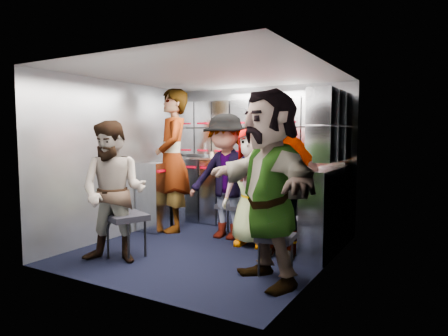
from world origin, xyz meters
The scene contains 29 objects.
floor centered at (0.00, 0.00, 0.00)m, with size 3.00×3.00×0.00m, color black.
wall_back centered at (0.00, 1.50, 1.05)m, with size 2.80×0.04×2.10m, color #8E949B.
wall_left centered at (-1.40, 0.00, 1.05)m, with size 0.04×3.00×2.10m, color #8E949B.
wall_right centered at (1.40, 0.00, 1.05)m, with size 0.04×3.00×2.10m, color #8E949B.
ceiling centered at (0.00, 0.00, 2.10)m, with size 2.80×3.00×0.02m, color silver.
cart_bank_back centered at (0.00, 1.29, 0.49)m, with size 2.68×0.38×0.99m, color #A3A9B3.
cart_bank_left centered at (-1.19, 0.56, 0.49)m, with size 0.38×0.76×0.99m, color #A3A9B3.
counter centered at (0.00, 1.29, 1.01)m, with size 2.68×0.42×0.03m, color #B4B7BC.
locker_bank_back centered at (0.00, 1.35, 1.49)m, with size 2.68×0.28×0.82m, color #A3A9B3.
locker_bank_right centered at (1.25, 0.70, 1.49)m, with size 0.28×1.00×0.82m, color #A3A9B3.
right_cabinet centered at (1.25, 0.60, 0.50)m, with size 0.28×1.20×1.00m, color #A3A9B3.
coffee_niche centered at (0.18, 1.41, 1.47)m, with size 0.46×0.16×0.84m, color black, non-canonical shape.
red_latch_strip centered at (0.00, 1.09, 0.88)m, with size 2.60×0.02×0.03m, color #A80013.
jump_seat_near_left centered at (-0.64, -0.74, 0.44)m, with size 0.55×0.53×0.50m.
jump_seat_mid_left centered at (-0.09, 0.75, 0.38)m, with size 0.39×0.37×0.43m.
jump_seat_center centered at (0.35, 0.63, 0.38)m, with size 0.48×0.47×0.44m.
jump_seat_mid_right centered at (0.83, 0.39, 0.35)m, with size 0.41×0.40×0.40m.
jump_seat_near_right centered at (1.05, -0.44, 0.37)m, with size 0.39×0.37×0.41m.
attendant_standing centered at (-0.97, 0.57, 1.02)m, with size 0.74×0.49×2.04m, color black.
attendant_arc_a centered at (-0.64, -0.92, 0.77)m, with size 0.75×0.58×1.54m, color black.
attendant_arc_b centered at (-0.09, 0.57, 0.83)m, with size 1.07×0.62×1.66m, color black.
attendant_arc_c centered at (0.35, 0.45, 0.74)m, with size 0.72×0.47×1.48m, color black.
attendant_arc_d centered at (0.83, 0.21, 0.86)m, with size 1.01×0.42×1.72m, color black.
attendant_arc_e centered at (1.05, -0.62, 0.91)m, with size 1.68×0.54×1.81m, color black.
bottle_left centered at (-0.83, 1.24, 1.14)m, with size 0.07×0.07×0.22m, color white.
bottle_mid centered at (-0.53, 1.24, 1.14)m, with size 0.06×0.06×0.23m, color white.
bottle_right centered at (0.84, 1.24, 1.16)m, with size 0.06×0.06×0.27m, color white.
cup_left centered at (-0.71, 1.23, 1.07)m, with size 0.08×0.08×0.09m, color tan.
cup_right centered at (0.51, 1.23, 1.08)m, with size 0.07×0.07×0.10m, color tan.
Camera 1 is at (2.53, -4.01, 1.39)m, focal length 32.00 mm.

